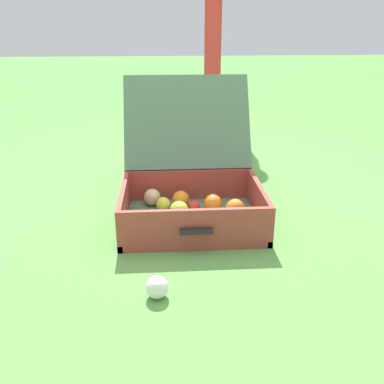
# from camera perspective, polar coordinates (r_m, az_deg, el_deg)

# --- Properties ---
(ground_plane) EXTENTS (16.00, 16.00, 0.00)m
(ground_plane) POSITION_cam_1_polar(r_m,az_deg,el_deg) (1.60, 2.17, -5.16)
(ground_plane) COLOR #569342
(open_suitcase) EXTENTS (0.53, 0.65, 0.51)m
(open_suitcase) POSITION_cam_1_polar(r_m,az_deg,el_deg) (1.67, -0.20, 0.48)
(open_suitcase) COLOR #4C7051
(open_suitcase) RESTS_ON ground
(stray_ball_on_grass) EXTENTS (0.07, 0.07, 0.07)m
(stray_ball_on_grass) POSITION_cam_1_polar(r_m,az_deg,el_deg) (1.23, -4.69, -12.56)
(stray_ball_on_grass) COLOR white
(stray_ball_on_grass) RESTS_ON ground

